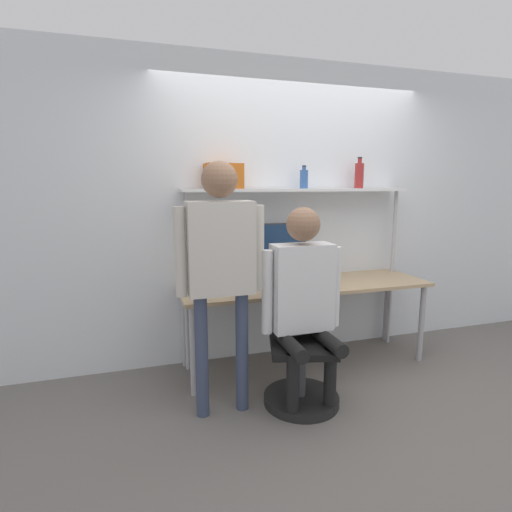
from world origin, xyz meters
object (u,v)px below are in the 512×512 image
object	(u,v)px
monitor	(272,249)
bottle_blue	(304,179)
cell_phone	(319,287)
person_standing	(221,256)
person_seated	(304,291)
office_chair	(301,364)
laptop	(288,282)
bottle_red	(359,175)
storage_box	(223,176)

from	to	relation	value
monitor	bottle_blue	size ratio (longest dim) A/B	3.23
cell_phone	person_standing	xyz separation A→B (m)	(-0.92, -0.38, 0.39)
person_seated	person_standing	bearing A→B (deg)	174.03
cell_phone	office_chair	world-z (taller)	office_chair
cell_phone	person_seated	distance (m)	0.57
laptop	bottle_blue	world-z (taller)	bottle_blue
bottle_red	storage_box	size ratio (longest dim) A/B	0.95
person_standing	bottle_red	distance (m)	1.75
person_seated	storage_box	bearing A→B (deg)	115.57
laptop	bottle_red	size ratio (longest dim) A/B	1.07
monitor	bottle_blue	xyz separation A→B (m)	(0.31, 0.04, 0.62)
monitor	person_seated	world-z (taller)	person_seated
monitor	bottle_blue	distance (m)	0.69
monitor	bottle_red	bearing A→B (deg)	2.36
person_seated	bottle_red	distance (m)	1.47
storage_box	person_seated	bearing A→B (deg)	-64.43
laptop	bottle_blue	distance (m)	0.95
bottle_red	monitor	bearing A→B (deg)	-177.64
person_seated	monitor	bearing A→B (deg)	87.58
person_standing	bottle_blue	distance (m)	1.30
bottle_red	storage_box	distance (m)	1.29
office_chair	storage_box	distance (m)	1.64
monitor	cell_phone	xyz separation A→B (m)	(0.31, -0.33, -0.29)
bottle_red	storage_box	bearing A→B (deg)	180.00
laptop	cell_phone	world-z (taller)	laptop
cell_phone	person_seated	xyz separation A→B (m)	(-0.34, -0.45, 0.11)
cell_phone	office_chair	bearing A→B (deg)	-128.99
monitor	cell_phone	size ratio (longest dim) A/B	4.34
monitor	laptop	bearing A→B (deg)	-80.82
cell_phone	person_standing	size ratio (longest dim) A/B	0.09
office_chair	person_seated	world-z (taller)	person_seated
monitor	person_seated	xyz separation A→B (m)	(-0.03, -0.78, -0.17)
laptop	monitor	bearing A→B (deg)	99.18
person_standing	bottle_red	world-z (taller)	bottle_red
cell_phone	person_standing	world-z (taller)	person_standing
office_chair	storage_box	world-z (taller)	storage_box
laptop	office_chair	distance (m)	0.69
laptop	office_chair	world-z (taller)	laptop
laptop	storage_box	world-z (taller)	storage_box
monitor	person_standing	size ratio (longest dim) A/B	0.37
laptop	office_chair	xyz separation A→B (m)	(-0.07, -0.45, -0.52)
person_seated	person_standing	xyz separation A→B (m)	(-0.58, 0.06, 0.27)
cell_phone	person_seated	bearing A→B (deg)	-127.31
laptop	person_seated	xyz separation A→B (m)	(-0.08, -0.49, 0.06)
laptop	cell_phone	bearing A→B (deg)	-9.15
laptop	person_standing	xyz separation A→B (m)	(-0.66, -0.43, 0.33)
monitor	person_seated	distance (m)	0.80
office_chair	storage_box	xyz separation A→B (m)	(-0.40, 0.77, 1.39)
bottle_red	bottle_blue	world-z (taller)	bottle_red
monitor	storage_box	bearing A→B (deg)	175.15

